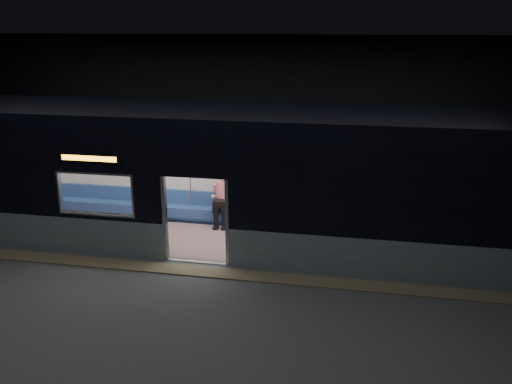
% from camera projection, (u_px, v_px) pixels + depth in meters
% --- Properties ---
extents(station_floor, '(24.00, 14.00, 0.01)m').
position_uv_depth(station_floor, '(183.00, 283.00, 11.61)').
color(station_floor, '#47494C').
rests_on(station_floor, ground).
extents(station_envelope, '(24.00, 14.00, 5.00)m').
position_uv_depth(station_envelope, '(175.00, 112.00, 10.52)').
color(station_envelope, black).
rests_on(station_envelope, station_floor).
extents(tactile_strip, '(22.80, 0.50, 0.03)m').
position_uv_depth(tactile_strip, '(191.00, 271.00, 12.12)').
color(tactile_strip, '#8C7F59').
rests_on(tactile_strip, station_floor).
extents(metro_car, '(18.00, 3.04, 3.35)m').
position_uv_depth(metro_car, '(213.00, 169.00, 13.45)').
color(metro_car, '#909FAC').
rests_on(metro_car, station_floor).
extents(passenger, '(0.46, 0.77, 1.47)m').
position_uv_depth(passenger, '(223.00, 196.00, 14.69)').
color(passenger, black).
rests_on(passenger, metro_car).
extents(handbag, '(0.42, 0.40, 0.17)m').
position_uv_depth(handbag, '(220.00, 203.00, 14.50)').
color(handbag, black).
rests_on(handbag, passenger).
extents(transit_map, '(0.99, 0.03, 0.64)m').
position_uv_depth(transit_map, '(300.00, 174.00, 14.41)').
color(transit_map, white).
rests_on(transit_map, metro_car).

